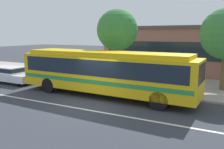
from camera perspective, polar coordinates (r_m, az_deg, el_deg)
The scene contains 10 objects.
ground_plane at distance 13.17m, azimuth -5.33°, elevation -7.35°, with size 120.00×120.00×0.00m, color #33373F.
sidewalk_slab at distance 19.60m, azimuth 6.47°, elevation -1.52°, with size 60.00×8.00×0.12m, color #A1958A.
lane_stripe_center at distance 12.53m, azimuth -7.33°, elevation -8.26°, with size 56.00×0.16×0.01m, color silver.
transit_bus at distance 14.64m, azimuth -1.82°, elevation 1.00°, with size 11.57×2.82×2.81m.
sedan_behind_bus at distance 20.64m, azimuth -23.51°, elevation 0.17°, with size 4.53×1.75×1.29m.
pedestrian_waiting_near_sign at distance 20.29m, azimuth -8.91°, elevation 1.71°, with size 0.47×0.47×1.64m.
pedestrian_walking_along_curb at distance 16.94m, azimuth 2.08°, elevation 0.49°, with size 0.47×0.47×1.74m.
bus_stop_sign at distance 15.34m, azimuth 12.06°, elevation 1.76°, with size 0.14×0.44×2.61m.
street_tree_near_stop at distance 17.95m, azimuth 1.28°, elevation 10.64°, with size 3.08×3.08×5.59m.
station_building at distance 25.73m, azimuth 17.45°, elevation 5.84°, with size 15.19×8.96×4.62m.
Camera 1 is at (6.86, -10.56, 3.85)m, focal length 37.76 mm.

